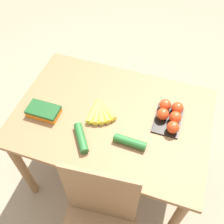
{
  "coord_description": "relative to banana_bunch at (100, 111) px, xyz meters",
  "views": [
    {
      "loc": [
        -0.3,
        0.91,
        2.06
      ],
      "look_at": [
        0.0,
        0.0,
        0.81
      ],
      "focal_mm": 42.0,
      "sensor_mm": 36.0,
      "label": 1
    }
  ],
  "objects": [
    {
      "name": "cucumber_far",
      "position": [
        0.04,
        0.21,
        0.01
      ],
      "size": [
        0.15,
        0.18,
        0.05
      ],
      "color": "#236028",
      "rests_on": "dining_table"
    },
    {
      "name": "tomato_pack",
      "position": [
        -0.41,
        -0.09,
        0.02
      ],
      "size": [
        0.16,
        0.23,
        0.08
      ],
      "color": "black",
      "rests_on": "dining_table"
    },
    {
      "name": "banana_bunch",
      "position": [
        0.0,
        0.0,
        0.0
      ],
      "size": [
        0.17,
        0.18,
        0.04
      ],
      "color": "brown",
      "rests_on": "dining_table"
    },
    {
      "name": "ground_plane",
      "position": [
        -0.07,
        -0.01,
        -0.8
      ],
      "size": [
        12.0,
        12.0,
        0.0
      ],
      "primitive_type": "plane",
      "color": "gray"
    },
    {
      "name": "carrot_bag",
      "position": [
        0.32,
        0.11,
        0.01
      ],
      "size": [
        0.19,
        0.11,
        0.05
      ],
      "color": "orange",
      "rests_on": "dining_table"
    },
    {
      "name": "dining_table",
      "position": [
        -0.07,
        -0.01,
        -0.14
      ],
      "size": [
        1.18,
        0.83,
        0.78
      ],
      "color": "olive",
      "rests_on": "ground_plane"
    },
    {
      "name": "cucumber_near",
      "position": [
        -0.23,
        0.15,
        0.01
      ],
      "size": [
        0.19,
        0.06,
        0.05
      ],
      "color": "#236028",
      "rests_on": "dining_table"
    }
  ]
}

